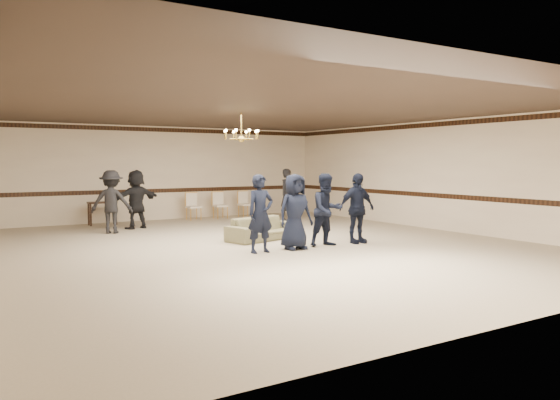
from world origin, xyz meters
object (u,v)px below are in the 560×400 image
Objects in this scene: adult_mid at (136,199)px; banquet_chair_mid at (220,205)px; boy_a at (260,214)px; chandelier at (241,126)px; boy_b at (295,212)px; boy_d at (357,208)px; banquet_chair_left at (194,207)px; boy_c at (327,210)px; settee at (263,229)px; adult_left at (112,202)px; banquet_chair_right at (246,204)px; adult_right at (288,195)px; console_table at (102,213)px.

adult_mid is 1.90× the size of banquet_chair_mid.
boy_a is at bearing -106.10° from banquet_chair_mid.
chandelier is 2.73m from boy_b.
boy_d is at bearing -38.62° from chandelier.
chandelier reaches higher than banquet_chair_left.
adult_mid reaches higher than boy_c.
settee is at bearing 86.30° from boy_b.
boy_a is 1.85× the size of banquet_chair_left.
adult_left is 5.66m from banquet_chair_right.
settee is 5.49m from banquet_chair_mid.
console_table is (-5.73, 1.90, -0.51)m from adult_right.
boy_a is 1.85× the size of banquet_chair_mid.
boy_c is at bearing -87.59° from banquet_chair_left.
adult_left is 2.28m from console_table.
boy_b reaches higher than banquet_chair_left.
banquet_chair_mid is (1.00, 0.00, 0.00)m from banquet_chair_left.
settee is (0.12, 1.68, -0.57)m from boy_b.
boy_a is 0.98× the size of adult_mid.
chandelier is 1.02× the size of banquet_chair_mid.
boy_c is 1.00× the size of boy_d.
adult_left is at bearing 22.76° from adult_mid.
settee is 5.82m from banquet_chair_right.
adult_mid is 1.00× the size of adult_right.
boy_c is 1.85× the size of banquet_chair_right.
boy_c is 7.04m from banquet_chair_mid.
banquet_chair_right reaches higher than console_table.
boy_d is at bearing 107.96° from adult_mid.
boy_c reaches higher than banquet_chair_mid.
adult_left and adult_right have the same top height.
adult_right is 1.90m from banquet_chair_right.
adult_mid is 1.90× the size of banquet_chair_left.
boy_b is at bearing -108.92° from settee.
boy_d is (1.80, 0.00, 0.00)m from boy_b.
settee is at bearing -101.58° from banquet_chair_mid.
settee is 4.78m from adult_right.
adult_left is at bearing 116.70° from settee.
adult_mid is 3.64m from banquet_chair_mid.
boy_b is at bearing -135.44° from adult_right.
chandelier is 0.55× the size of boy_b.
chandelier is at bearing -100.85° from banquet_chair_left.
banquet_chair_right is (4.37, 1.30, -0.42)m from adult_mid.
boy_a is 7.41m from console_table.
boy_d is (0.90, 0.00, 0.00)m from boy_c.
chandelier is at bearing -123.12° from banquet_chair_right.
boy_d is 0.98× the size of adult_mid.
boy_d is 7.03m from banquet_chair_mid.
console_table is at bearing -69.38° from adult_left.
settee is (0.55, -0.10, -2.59)m from chandelier.
chandelier is at bearing 129.07° from boy_c.
chandelier is 0.48× the size of settee.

